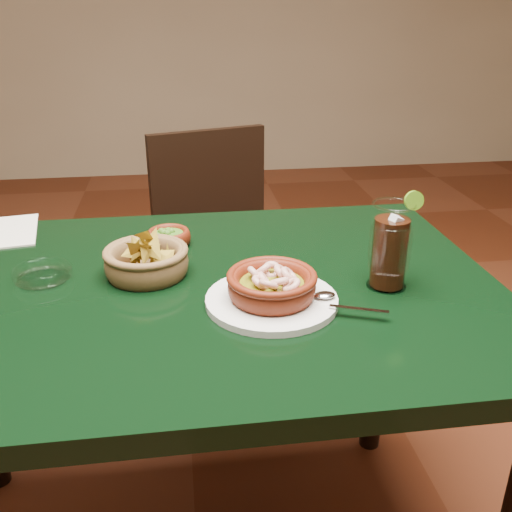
{
  "coord_description": "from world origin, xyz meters",
  "views": [
    {
      "loc": [
        0.01,
        -0.96,
        1.23
      ],
      "look_at": [
        0.14,
        -0.02,
        0.81
      ],
      "focal_mm": 40.0,
      "sensor_mm": 36.0,
      "label": 1
    }
  ],
  "objects": [
    {
      "name": "shrimp_plate",
      "position": [
        0.16,
        -0.09,
        0.78
      ],
      "size": [
        0.3,
        0.23,
        0.07
      ],
      "color": "silver",
      "rests_on": "dining_table"
    },
    {
      "name": "dining_chair",
      "position": [
        0.14,
        0.7,
        0.48
      ],
      "size": [
        0.5,
        0.5,
        0.88
      ],
      "color": "black",
      "rests_on": "ground"
    },
    {
      "name": "glass_ashtray",
      "position": [
        -0.26,
        0.06,
        0.76
      ],
      "size": [
        0.12,
        0.12,
        0.03
      ],
      "color": "white",
      "rests_on": "dining_table"
    },
    {
      "name": "cola_drink",
      "position": [
        0.38,
        -0.06,
        0.83
      ],
      "size": [
        0.16,
        0.16,
        0.18
      ],
      "color": "white",
      "rests_on": "dining_table"
    },
    {
      "name": "paper_menu",
      "position": [
        -0.4,
        0.33,
        0.75
      ],
      "size": [
        0.19,
        0.23,
        0.0
      ],
      "color": "beige",
      "rests_on": "dining_table"
    },
    {
      "name": "dining_table",
      "position": [
        0.0,
        0.0,
        0.65
      ],
      "size": [
        1.2,
        0.8,
        0.75
      ],
      "color": "black",
      "rests_on": "ground"
    },
    {
      "name": "guacamole_ramekin",
      "position": [
        -0.02,
        0.2,
        0.77
      ],
      "size": [
        0.11,
        0.11,
        0.04
      ],
      "color": "#4D1608",
      "rests_on": "dining_table"
    },
    {
      "name": "chip_basket",
      "position": [
        -0.06,
        0.05,
        0.78
      ],
      "size": [
        0.19,
        0.19,
        0.12
      ],
      "color": "brown",
      "rests_on": "dining_table"
    }
  ]
}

